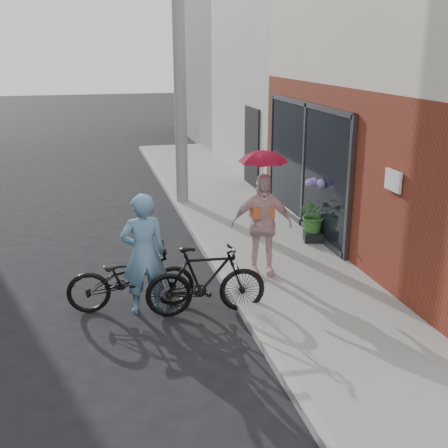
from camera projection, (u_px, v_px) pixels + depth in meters
name	position (u px, v px, depth m)	size (l,w,h in m)	color
ground	(180.00, 327.00, 7.64)	(80.00, 80.00, 0.00)	black
sidewalk	(278.00, 258.00, 9.95)	(2.20, 24.00, 0.12)	gray
curb	(214.00, 264.00, 9.68)	(0.12, 24.00, 0.12)	#9E9E99
plaster_building	(366.00, 51.00, 16.56)	(8.00, 6.00, 7.00)	silver
east_building_far	(285.00, 50.00, 23.04)	(8.00, 8.00, 7.00)	slate
utility_pole	(179.00, 53.00, 12.38)	(0.28, 0.28, 7.00)	#9E9E99
officer	(143.00, 254.00, 7.85)	(0.64, 0.42, 1.75)	#6894BA
bike_left	(131.00, 278.00, 8.04)	(0.63, 1.82, 0.96)	black
bike_right	(206.00, 281.00, 7.87)	(0.48, 1.70, 1.02)	black
kimono_woman	(262.00, 225.00, 8.90)	(0.97, 0.40, 1.65)	beige
parasol	(263.00, 153.00, 8.56)	(0.73, 0.73, 0.64)	#B91537
planter	(313.00, 236.00, 10.63)	(0.35, 0.35, 0.18)	black
potted_plant	(314.00, 215.00, 10.50)	(0.61, 0.52, 0.67)	#34722D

